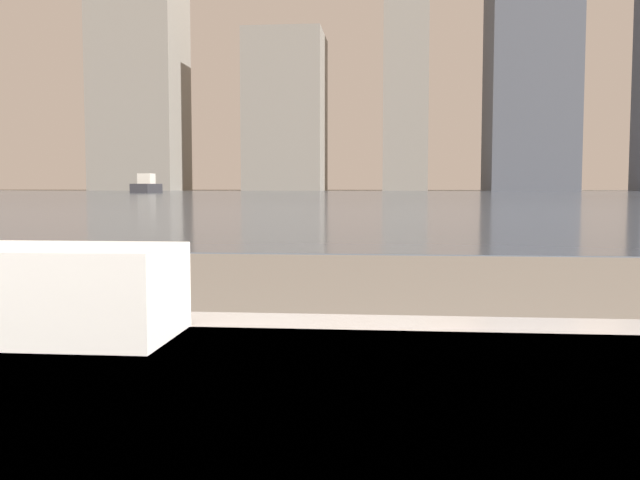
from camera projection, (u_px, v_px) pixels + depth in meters
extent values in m
cube|color=white|center=(63.00, 322.00, 0.94)|extent=(0.29, 0.19, 0.04)
cube|color=white|center=(62.00, 292.00, 0.93)|extent=(0.29, 0.19, 0.04)
cube|color=white|center=(61.00, 262.00, 0.93)|extent=(0.29, 0.19, 0.04)
cube|color=slate|center=(385.00, 194.00, 61.66)|extent=(180.00, 110.00, 0.01)
cube|color=#2D2D33|center=(147.00, 188.00, 77.57)|extent=(2.09, 5.64, 0.98)
cube|color=silver|center=(146.00, 179.00, 77.49)|extent=(1.46, 2.14, 1.12)
cube|color=gray|center=(140.00, 78.00, 119.79)|extent=(13.95, 13.09, 37.76)
cube|color=gray|center=(286.00, 113.00, 117.87)|extent=(12.56, 13.94, 25.72)
cube|color=gray|center=(405.00, 87.00, 115.70)|extent=(7.10, 9.24, 33.85)
cube|color=#4C515B|center=(531.00, 71.00, 113.65)|extent=(13.43, 13.04, 38.13)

